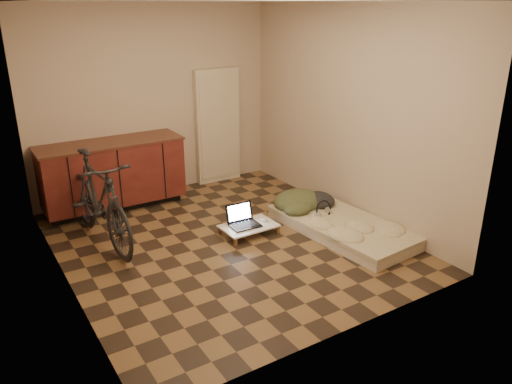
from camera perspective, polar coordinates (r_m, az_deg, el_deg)
room_shell at (r=5.35m, az=-3.76°, el=6.89°), size 3.50×4.00×2.60m
cabinets at (r=6.84m, az=-16.05°, el=1.96°), size 1.84×0.62×0.91m
appliance_panel at (r=7.55m, az=-4.42°, el=7.49°), size 0.70×0.10×1.70m
bicycle at (r=5.80m, az=-17.56°, el=-0.40°), size 0.67×1.83×1.16m
futon at (r=6.06m, az=9.83°, el=-3.90°), size 1.00×1.87×0.16m
clothing_pile at (r=6.38m, az=5.48°, el=-0.32°), size 0.73×0.62×0.27m
headphones at (r=6.10m, az=7.74°, el=-1.93°), size 0.28×0.26×0.18m
lap_desk at (r=5.94m, az=-0.83°, el=-3.94°), size 0.66×0.43×0.11m
laptop at (r=5.94m, az=-1.50°, el=-3.30°), size 0.35×0.32×0.24m
mouse at (r=6.03m, az=0.93°, el=-3.20°), size 0.10×0.12×0.04m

